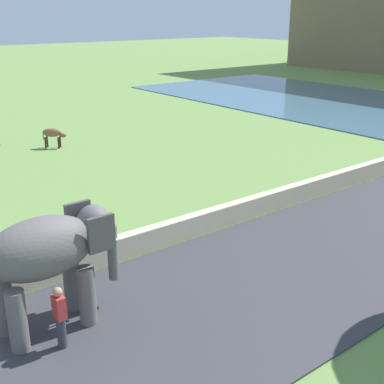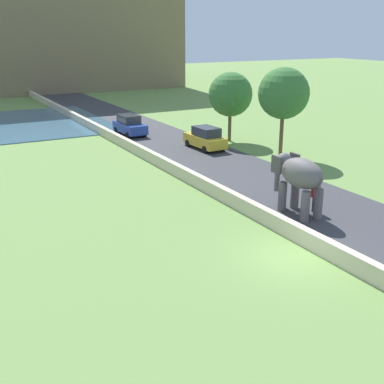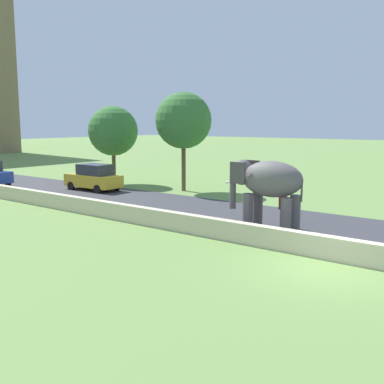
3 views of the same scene
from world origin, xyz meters
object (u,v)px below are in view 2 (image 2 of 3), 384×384
object	(u,v)px
car_yellow	(205,138)
person_beside_elephant	(315,197)
elephant	(299,176)
car_blue	(130,125)

from	to	relation	value
car_yellow	person_beside_elephant	bearing A→B (deg)	-98.43
elephant	car_yellow	xyz separation A→B (m)	(3.15, 14.72, -1.14)
car_blue	elephant	bearing A→B (deg)	-90.00
person_beside_elephant	car_blue	world-z (taller)	car_blue
elephant	person_beside_elephant	size ratio (longest dim) A/B	2.13
elephant	car_blue	bearing A→B (deg)	90.00
elephant	car_yellow	distance (m)	15.09
person_beside_elephant	car_yellow	world-z (taller)	car_yellow
car_blue	person_beside_elephant	bearing A→B (deg)	-87.69
car_blue	car_yellow	bearing A→B (deg)	-68.48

